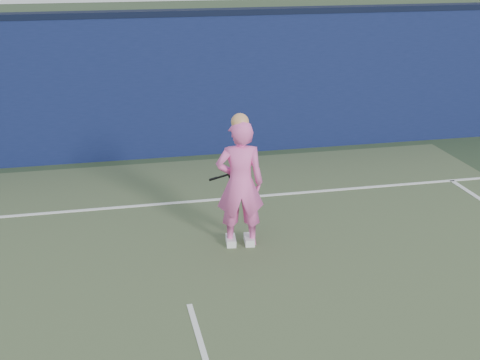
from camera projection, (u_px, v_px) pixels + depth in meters
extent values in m
plane|color=#2B3E26|center=(205.00, 358.00, 6.32)|extent=(80.00, 80.00, 0.00)
cube|color=#0D163C|center=(142.00, 89.00, 11.87)|extent=(24.00, 0.40, 2.50)
cube|color=black|center=(138.00, 14.00, 11.43)|extent=(24.00, 0.42, 0.10)
imported|color=#F961B7|center=(240.00, 184.00, 8.42)|extent=(0.65, 0.47, 1.67)
sphere|color=tan|center=(240.00, 122.00, 8.15)|extent=(0.22, 0.22, 0.22)
cube|color=white|center=(249.00, 240.00, 8.70)|extent=(0.15, 0.29, 0.10)
cube|color=white|center=(231.00, 241.00, 8.68)|extent=(0.15, 0.29, 0.10)
torus|color=black|center=(238.00, 173.00, 8.83)|extent=(0.29, 0.08, 0.28)
torus|color=gold|center=(238.00, 173.00, 8.83)|extent=(0.23, 0.05, 0.23)
cylinder|color=beige|center=(238.00, 173.00, 8.83)|extent=(0.23, 0.05, 0.23)
cylinder|color=black|center=(222.00, 176.00, 8.85)|extent=(0.26, 0.05, 0.09)
cylinder|color=black|center=(213.00, 179.00, 8.87)|extent=(0.12, 0.04, 0.06)
cube|color=white|center=(160.00, 204.00, 9.99)|extent=(11.00, 0.08, 0.01)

